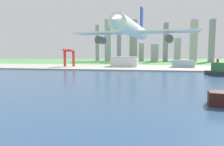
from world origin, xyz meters
TOP-DOWN VIEW (x-y plane):
  - ground_plane at (0.00, 300.00)m, footprint 2400.00×2400.00m
  - water_bay at (0.00, 240.00)m, footprint 840.00×360.00m
  - industrial_pier at (0.00, 490.00)m, footprint 840.00×140.00m
  - airplane_landing at (34.79, 104.02)m, footprint 42.96×45.95m
  - container_barge at (154.93, 369.15)m, footprint 46.10×49.01m
  - port_crane_red at (-129.66, 481.46)m, footprint 22.89×47.37m
  - warehouse_main at (-6.40, 507.70)m, footprint 60.20×37.94m
  - warehouse_annex at (122.09, 502.36)m, footprint 46.00×22.62m
  - distant_skyline at (53.57, 808.23)m, footprint 423.58×60.05m

SIDE VIEW (x-z plane):
  - ground_plane at x=0.00m, z-range 0.00..0.00m
  - water_bay at x=0.00m, z-range 0.00..0.15m
  - industrial_pier at x=0.00m, z-range 0.00..2.50m
  - container_barge at x=154.93m, z-range -5.20..19.96m
  - warehouse_annex at x=122.09m, z-range 2.52..17.84m
  - warehouse_main at x=-6.40m, z-range 2.52..24.70m
  - port_crane_red at x=-129.66m, z-range 11.18..50.40m
  - airplane_landing at x=34.79m, z-range 36.60..51.82m
  - distant_skyline at x=53.57m, z-range -11.75..141.82m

